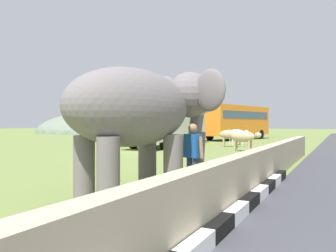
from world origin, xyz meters
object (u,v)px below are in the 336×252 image
cow_near (243,137)px  cow_far (231,135)px  bus_white (169,118)px  bus_red (249,121)px  elephant (143,110)px  bus_orange (236,120)px  cow_mid (237,134)px  person_handler (193,153)px

cow_near → cow_far: size_ratio=0.99×
bus_white → cow_far: bus_white is taller
bus_white → bus_red: (24.87, 0.32, -0.00)m
bus_white → elephant: bearing=-154.0°
elephant → bus_white: bus_white is taller
bus_white → bus_orange: bearing=-7.6°
bus_white → bus_red: 24.87m
elephant → bus_white: size_ratio=0.41×
cow_far → bus_red: bearing=11.1°
cow_near → elephant: bearing=-174.5°
cow_near → cow_mid: same height
person_handler → bus_white: size_ratio=0.16×
elephant → bus_orange: (27.30, 5.78, 0.13)m
bus_red → cow_far: bus_red is taller
cow_mid → bus_white: bearing=129.3°
cow_mid → cow_far: bearing=-175.9°
cow_near → cow_far: (3.50, 1.85, 0.00)m
person_handler → elephant: bearing=150.4°
bus_orange → cow_mid: bus_orange is taller
person_handler → cow_far: person_handler is taller
bus_orange → elephant: bearing=-168.0°
person_handler → bus_white: (14.01, 8.08, 1.16)m
bus_orange → cow_mid: 9.14m
bus_red → cow_near: size_ratio=4.38×
bus_orange → cow_far: 11.12m
cow_far → elephant: bearing=-169.4°
person_handler → bus_red: (38.88, 8.40, 1.15)m
elephant → cow_mid: bearing=9.9°
elephant → bus_orange: size_ratio=0.40×
bus_white → cow_mid: bearing=-50.7°
elephant → cow_near: size_ratio=2.13×
bus_white → cow_far: 4.68m
bus_white → cow_near: 6.63m
elephant → cow_mid: elephant is taller
bus_red → bus_orange: bearing=-171.4°
bus_red → person_handler: bearing=-167.8°
bus_orange → cow_mid: size_ratio=6.00×
elephant → bus_orange: 27.91m
cow_far → cow_mid: bearing=4.1°
bus_orange → bus_white: bearing=172.4°
elephant → person_handler: 1.71m
cow_mid → person_handler: bearing=-167.3°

